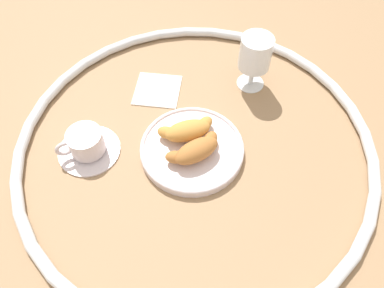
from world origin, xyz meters
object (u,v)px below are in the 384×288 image
(croissant_large, at_px, (196,150))
(juice_glass_left, at_px, (255,55))
(croissant_small, at_px, (187,130))
(folded_napkin, at_px, (157,90))
(pastry_plate, at_px, (192,149))
(coffee_cup_near, at_px, (86,144))

(croissant_large, relative_size, juice_glass_left, 0.94)
(croissant_small, height_order, folded_napkin, croissant_small)
(pastry_plate, height_order, croissant_small, croissant_small)
(croissant_large, relative_size, croissant_small, 0.96)
(pastry_plate, bearing_deg, croissant_large, -86.49)
(pastry_plate, height_order, croissant_large, croissant_large)
(croissant_small, xyz_separation_m, juice_glass_left, (0.20, 0.13, 0.05))
(pastry_plate, bearing_deg, folded_napkin, 99.96)
(pastry_plate, relative_size, folded_napkin, 2.06)
(pastry_plate, xyz_separation_m, folded_napkin, (-0.04, 0.20, -0.01))
(folded_napkin, bearing_deg, croissant_small, -79.09)
(pastry_plate, xyz_separation_m, coffee_cup_near, (-0.22, 0.06, 0.01))
(coffee_cup_near, xyz_separation_m, juice_glass_left, (0.42, 0.10, 0.07))
(croissant_small, bearing_deg, folded_napkin, 100.91)
(croissant_large, distance_m, juice_glass_left, 0.27)
(croissant_large, distance_m, folded_napkin, 0.23)
(juice_glass_left, height_order, folded_napkin, juice_glass_left)
(juice_glass_left, bearing_deg, croissant_small, -146.34)
(coffee_cup_near, distance_m, folded_napkin, 0.23)
(croissant_large, height_order, juice_glass_left, juice_glass_left)
(pastry_plate, height_order, folded_napkin, pastry_plate)
(croissant_small, relative_size, juice_glass_left, 0.98)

